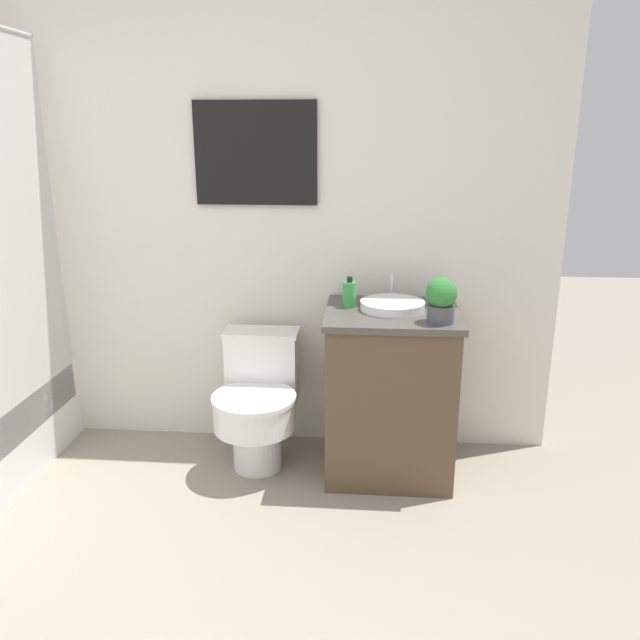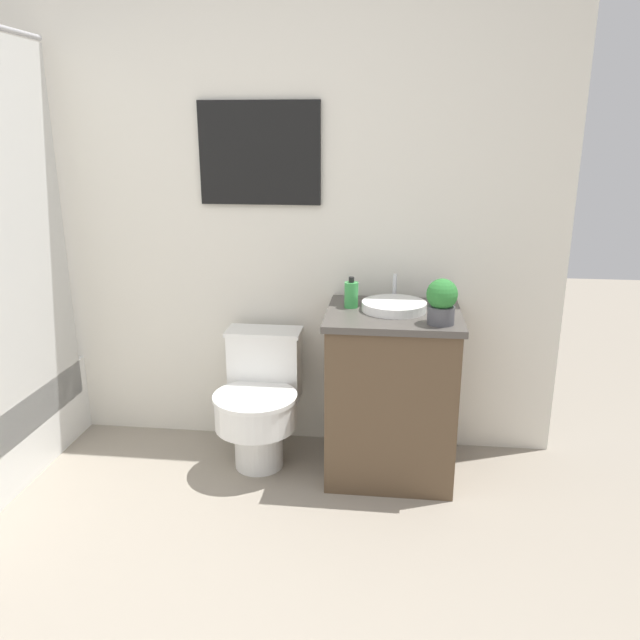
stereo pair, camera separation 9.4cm
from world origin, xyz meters
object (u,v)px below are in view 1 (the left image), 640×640
sink (392,305)px  soap_bottle (350,294)px  toilet (258,401)px  potted_plant (441,299)px

sink → soap_bottle: bearing=171.8°
sink → soap_bottle: soap_bottle is taller
toilet → soap_bottle: 0.68m
sink → soap_bottle: 0.20m
toilet → potted_plant: potted_plant is taller
soap_bottle → toilet: bearing=-174.5°
toilet → sink: (0.63, 0.01, 0.49)m
toilet → sink: sink is taller
sink → potted_plant: bearing=-43.5°
soap_bottle → potted_plant: bearing=-28.6°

